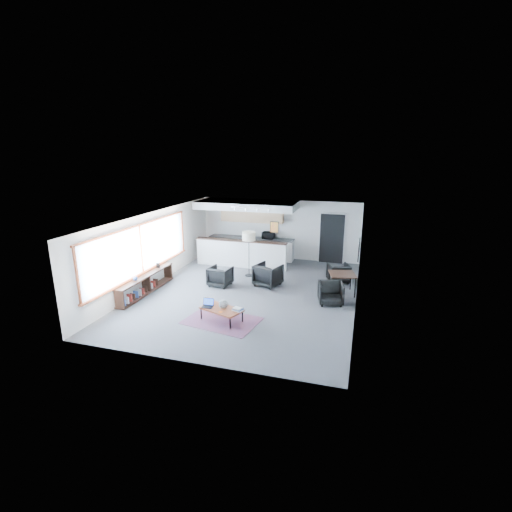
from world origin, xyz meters
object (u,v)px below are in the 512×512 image
(armchair_left, at_px, (220,275))
(dining_chair_far, at_px, (338,274))
(laptop, at_px, (208,304))
(book_stack, at_px, (238,309))
(floor_lamp, at_px, (249,238))
(armchair_right, at_px, (268,274))
(dining_table, at_px, (342,275))
(coffee_table, at_px, (222,309))
(microwave, at_px, (268,235))
(ceramic_pot, at_px, (223,304))
(dining_chair_near, at_px, (331,294))

(armchair_left, distance_m, dining_chair_far, 4.29)
(laptop, height_order, armchair_left, armchair_left)
(book_stack, bearing_deg, floor_lamp, 103.21)
(book_stack, distance_m, armchair_right, 3.17)
(dining_table, bearing_deg, dining_chair_far, 99.74)
(floor_lamp, height_order, dining_chair_far, floor_lamp)
(coffee_table, bearing_deg, laptop, -164.20)
(floor_lamp, distance_m, microwave, 2.47)
(laptop, relative_size, armchair_right, 0.37)
(laptop, bearing_deg, dining_chair_far, 49.30)
(floor_lamp, height_order, microwave, floor_lamp)
(ceramic_pot, bearing_deg, dining_chair_near, 37.29)
(dining_table, xyz_separation_m, dining_chair_near, (-0.27, -0.99, -0.32))
(coffee_table, distance_m, dining_chair_near, 3.53)
(laptop, bearing_deg, floor_lamp, 87.81)
(dining_table, bearing_deg, laptop, -138.56)
(book_stack, distance_m, dining_table, 4.07)
(armchair_right, xyz_separation_m, dining_table, (2.56, -0.05, 0.21))
(book_stack, relative_size, armchair_left, 0.43)
(armchair_left, relative_size, floor_lamp, 0.44)
(floor_lamp, bearing_deg, book_stack, -76.79)
(ceramic_pot, bearing_deg, microwave, 93.36)
(ceramic_pot, distance_m, armchair_right, 3.18)
(ceramic_pot, bearing_deg, coffee_table, -154.71)
(coffee_table, height_order, dining_table, dining_table)
(coffee_table, height_order, book_stack, book_stack)
(dining_table, height_order, microwave, microwave)
(dining_chair_far, height_order, microwave, microwave)
(coffee_table, bearing_deg, dining_chair_far, 75.44)
(laptop, bearing_deg, armchair_left, 101.84)
(laptop, relative_size, dining_chair_near, 0.50)
(armchair_left, bearing_deg, dining_chair_near, 178.25)
(armchair_left, relative_size, dining_chair_far, 1.20)
(dining_chair_far, bearing_deg, microwave, -55.75)
(dining_table, bearing_deg, microwave, 135.76)
(book_stack, distance_m, microwave, 6.54)
(coffee_table, xyz_separation_m, laptop, (-0.42, 0.03, 0.09))
(laptop, xyz_separation_m, dining_chair_near, (3.23, 2.10, -0.12))
(armchair_left, height_order, dining_chair_near, armchair_left)
(coffee_table, relative_size, armchair_left, 1.71)
(ceramic_pot, distance_m, dining_table, 4.34)
(microwave, bearing_deg, armchair_right, -72.80)
(laptop, relative_size, microwave, 0.61)
(dining_chair_far, bearing_deg, laptop, 30.42)
(laptop, bearing_deg, book_stack, -5.02)
(dining_chair_near, bearing_deg, armchair_right, 142.86)
(laptop, relative_size, dining_chair_far, 0.50)
(armchair_right, bearing_deg, dining_chair_near, 173.47)
(book_stack, bearing_deg, dining_chair_near, 42.60)
(coffee_table, relative_size, floor_lamp, 0.75)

